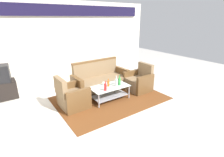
{
  "coord_description": "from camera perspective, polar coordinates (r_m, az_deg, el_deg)",
  "views": [
    {
      "loc": [
        -2.44,
        -3.0,
        2.25
      ],
      "look_at": [
        0.11,
        0.68,
        0.65
      ],
      "focal_mm": 27.53,
      "sensor_mm": 36.0,
      "label": 1
    }
  ],
  "objects": [
    {
      "name": "couch",
      "position": [
        5.53,
        -3.9,
        -0.89
      ],
      "size": [
        1.82,
        0.8,
        0.96
      ],
      "rotation": [
        0.0,
        0.0,
        3.18
      ],
      "color": "#7F6647",
      "rests_on": "rug"
    },
    {
      "name": "rug",
      "position": [
        5.09,
        -0.6,
        -6.53
      ],
      "size": [
        3.04,
        2.14,
        0.01
      ],
      "primitive_type": "cube",
      "color": "brown",
      "rests_on": "ground"
    },
    {
      "name": "bottle_red",
      "position": [
        4.56,
        -2.23,
        -2.8
      ],
      "size": [
        0.07,
        0.07,
        0.27
      ],
      "color": "red",
      "rests_on": "coffee_table"
    },
    {
      "name": "armchair_right",
      "position": [
        5.61,
        8.87,
        -1.07
      ],
      "size": [
        0.71,
        0.77,
        0.85
      ],
      "rotation": [
        0.0,
        0.0,
        1.56
      ],
      "color": "#7F6647",
      "rests_on": "rug"
    },
    {
      "name": "coffee_table",
      "position": [
        4.92,
        -0.85,
        -4.09
      ],
      "size": [
        1.1,
        0.6,
        0.4
      ],
      "color": "silver",
      "rests_on": "rug"
    },
    {
      "name": "bottle_clear",
      "position": [
        4.83,
        1.44,
        -1.25
      ],
      "size": [
        0.07,
        0.07,
        0.31
      ],
      "color": "silver",
      "rests_on": "coffee_table"
    },
    {
      "name": "wall_back",
      "position": [
        6.57,
        -13.0,
        12.41
      ],
      "size": [
        6.52,
        0.19,
        2.8
      ],
      "color": "silver",
      "rests_on": "ground"
    },
    {
      "name": "cup",
      "position": [
        4.91,
        -2.76,
        -1.74
      ],
      "size": [
        0.08,
        0.08,
        0.1
      ],
      "primitive_type": "cylinder",
      "color": "silver",
      "rests_on": "coffee_table"
    },
    {
      "name": "bottle_green",
      "position": [
        4.92,
        2.46,
        -0.94
      ],
      "size": [
        0.08,
        0.08,
        0.3
      ],
      "color": "#2D8C38",
      "rests_on": "coffee_table"
    },
    {
      "name": "bottle_orange",
      "position": [
        4.83,
        -1.23,
        -1.65
      ],
      "size": [
        0.06,
        0.06,
        0.23
      ],
      "color": "#D85919",
      "rests_on": "coffee_table"
    },
    {
      "name": "armchair_left",
      "position": [
        4.62,
        -13.13,
        -6.02
      ],
      "size": [
        0.72,
        0.78,
        0.85
      ],
      "rotation": [
        0.0,
        0.0,
        -1.54
      ],
      "color": "#7F6647",
      "rests_on": "rug"
    },
    {
      "name": "tv_stand",
      "position": [
        5.9,
        -32.9,
        -3.38
      ],
      "size": [
        0.8,
        0.5,
        0.52
      ],
      "primitive_type": "cube",
      "color": "black",
      "rests_on": "ground"
    },
    {
      "name": "ground_plane",
      "position": [
        4.48,
        3.87,
        -10.57
      ],
      "size": [
        14.0,
        14.0,
        0.0
      ],
      "primitive_type": "plane",
      "color": "beige"
    }
  ]
}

